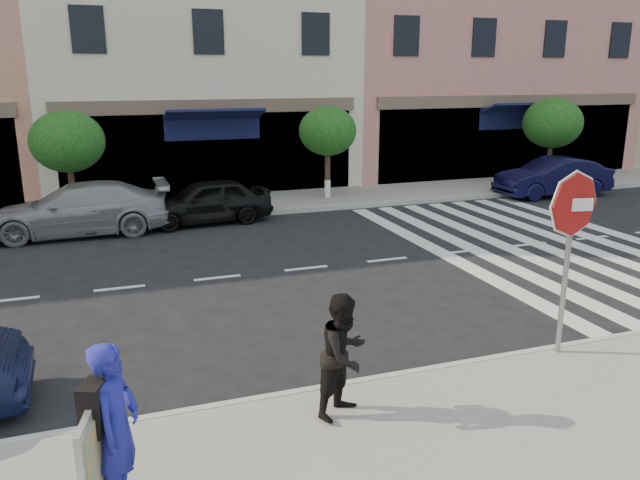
{
  "coord_description": "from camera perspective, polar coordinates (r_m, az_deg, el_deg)",
  "views": [
    {
      "loc": [
        -4.14,
        -8.66,
        4.27
      ],
      "look_at": [
        -0.61,
        1.32,
        1.4
      ],
      "focal_mm": 35.0,
      "sensor_mm": 36.0,
      "label": 1
    }
  ],
  "objects": [
    {
      "name": "walker",
      "position": [
        7.72,
        2.24,
        -10.45
      ],
      "size": [
        0.96,
        0.91,
        1.57
      ],
      "primitive_type": "imported",
      "rotation": [
        0.0,
        0.0,
        0.58
      ],
      "color": "black",
      "rests_on": "sidewalk_near"
    },
    {
      "name": "car_far_left",
      "position": [
        17.97,
        -21.26,
        2.64
      ],
      "size": [
        4.78,
        1.96,
        1.38
      ],
      "primitive_type": "imported",
      "rotation": [
        0.0,
        0.0,
        -1.58
      ],
      "color": "gray",
      "rests_on": "ground"
    },
    {
      "name": "car_far_right",
      "position": [
        23.51,
        20.53,
        5.41
      ],
      "size": [
        4.14,
        1.56,
        1.35
      ],
      "primitive_type": "imported",
      "rotation": [
        0.0,
        0.0,
        -1.6
      ],
      "color": "black",
      "rests_on": "ground"
    },
    {
      "name": "sidewalk_far",
      "position": [
        20.53,
        -7.41,
        3.24
      ],
      "size": [
        60.0,
        3.0,
        0.15
      ],
      "primitive_type": "cube",
      "color": "gray",
      "rests_on": "ground"
    },
    {
      "name": "photographer",
      "position": [
        6.43,
        -18.14,
        -16.02
      ],
      "size": [
        0.63,
        0.75,
        1.74
      ],
      "primitive_type": "imported",
      "rotation": [
        0.0,
        0.0,
        1.17
      ],
      "color": "#202294",
      "rests_on": "sidewalk_near"
    },
    {
      "name": "poster_board",
      "position": [
        6.34,
        -19.92,
        -19.58
      ],
      "size": [
        0.34,
        0.8,
        1.23
      ],
      "rotation": [
        0.0,
        0.0,
        -0.21
      ],
      "color": "beige",
      "rests_on": "sidewalk_near"
    },
    {
      "name": "ground",
      "position": [
        10.51,
        5.64,
        -8.89
      ],
      "size": [
        120.0,
        120.0,
        0.0
      ],
      "primitive_type": "plane",
      "color": "black",
      "rests_on": "ground"
    },
    {
      "name": "stop_sign",
      "position": [
        9.65,
        22.03,
        1.37
      ],
      "size": [
        0.97,
        0.24,
        2.78
      ],
      "rotation": [
        0.0,
        0.0,
        -0.21
      ],
      "color": "gray",
      "rests_on": "sidewalk_near"
    },
    {
      "name": "street_tree_wb",
      "position": [
        19.58,
        -22.1,
        8.31
      ],
      "size": [
        2.1,
        2.1,
        3.06
      ],
      "color": "#473323",
      "rests_on": "sidewalk_far"
    },
    {
      "name": "sidewalk_near",
      "position": [
        7.67,
        18.2,
        -18.83
      ],
      "size": [
        60.0,
        4.5,
        0.15
      ],
      "primitive_type": "cube",
      "color": "gray",
      "rests_on": "ground"
    },
    {
      "name": "street_tree_ea",
      "position": [
        25.35,
        20.49,
        9.98
      ],
      "size": [
        2.2,
        2.2,
        3.19
      ],
      "color": "#473323",
      "rests_on": "sidewalk_far"
    },
    {
      "name": "building_centre",
      "position": [
        25.95,
        -11.92,
        17.57
      ],
      "size": [
        11.0,
        9.0,
        11.0
      ],
      "primitive_type": "cube",
      "color": "beige",
      "rests_on": "ground"
    },
    {
      "name": "car_far_mid",
      "position": [
        18.34,
        -10.39,
        3.5
      ],
      "size": [
        3.88,
        1.84,
        1.28
      ],
      "primitive_type": "imported",
      "rotation": [
        0.0,
        0.0,
        -1.48
      ],
      "color": "black",
      "rests_on": "ground"
    },
    {
      "name": "street_tree_c",
      "position": [
        20.82,
        0.71,
        9.89
      ],
      "size": [
        1.9,
        1.9,
        3.04
      ],
      "color": "#473323",
      "rests_on": "sidewalk_far"
    },
    {
      "name": "building_east_mid",
      "position": [
        30.14,
        12.58,
        19.07
      ],
      "size": [
        13.0,
        9.0,
        13.0
      ],
      "primitive_type": "cube",
      "color": "tan",
      "rests_on": "ground"
    }
  ]
}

